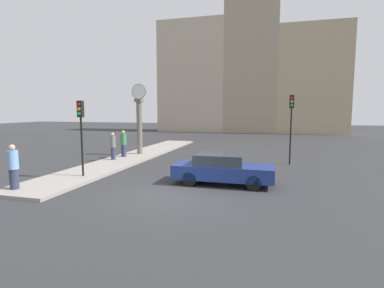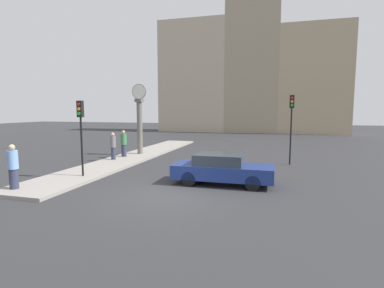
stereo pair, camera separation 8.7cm
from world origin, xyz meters
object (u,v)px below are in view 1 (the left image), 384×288
sedan_car (223,169)px  pedestrian_green_hoodie (123,144)px  traffic_light_far (291,115)px  street_clock (139,120)px  pedestrian_blue_stripe (13,167)px  traffic_light_near (81,122)px  pedestrian_grey_jacket (113,146)px

sedan_car → pedestrian_green_hoodie: (-7.54, 5.12, 0.32)m
sedan_car → traffic_light_far: traffic_light_far is taller
street_clock → pedestrian_green_hoodie: size_ratio=2.81×
pedestrian_blue_stripe → street_clock: bearing=86.6°
traffic_light_far → pedestrian_blue_stripe: size_ratio=2.32×
traffic_light_far → pedestrian_green_hoodie: (-10.59, -0.67, -1.91)m
traffic_light_near → traffic_light_far: (9.56, 6.53, 0.25)m
pedestrian_blue_stripe → pedestrian_grey_jacket: (0.09, 7.33, -0.03)m
sedan_car → street_clock: street_clock is taller
sedan_car → pedestrian_green_hoodie: pedestrian_green_hoodie is taller
sedan_car → street_clock: (-7.07, 6.62, 1.81)m
traffic_light_far → street_clock: size_ratio=0.84×
pedestrian_green_hoodie → pedestrian_grey_jacket: bearing=-91.9°
sedan_car → pedestrian_blue_stripe: 8.43m
sedan_car → pedestrian_green_hoodie: bearing=145.8°
traffic_light_far → pedestrian_green_hoodie: 10.78m
traffic_light_near → pedestrian_green_hoodie: 6.18m
sedan_car → pedestrian_green_hoodie: size_ratio=2.47×
street_clock → pedestrian_green_hoodie: 2.16m
traffic_light_near → pedestrian_grey_jacket: size_ratio=2.08×
traffic_light_far → street_clock: bearing=175.4°
pedestrian_blue_stripe → pedestrian_green_hoodie: size_ratio=1.01×
traffic_light_far → sedan_car: bearing=-117.7°
street_clock → sedan_car: bearing=-43.1°
traffic_light_far → pedestrian_grey_jacket: 10.98m
traffic_light_far → pedestrian_grey_jacket: traffic_light_far is taller
pedestrian_green_hoodie → pedestrian_grey_jacket: 1.28m
traffic_light_near → traffic_light_far: size_ratio=0.86×
sedan_car → pedestrian_blue_stripe: pedestrian_blue_stripe is taller
pedestrian_grey_jacket → street_clock: bearing=79.6°
traffic_light_far → pedestrian_blue_stripe: bearing=-139.1°
street_clock → pedestrian_grey_jacket: 3.20m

